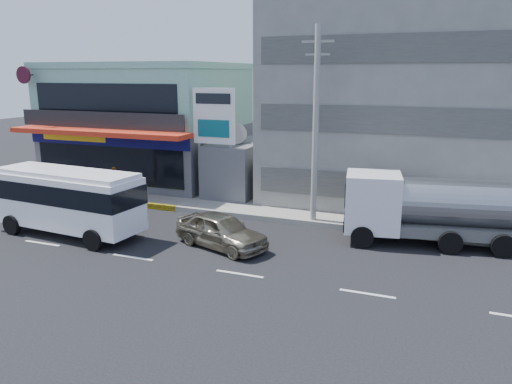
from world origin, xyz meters
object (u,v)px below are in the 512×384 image
Objects in this scene: satellite_dish at (235,142)px; billboard at (214,123)px; concrete_building at (414,85)px; utility_pole_near at (316,126)px; tanker_truck at (429,208)px; motorcycle_rider at (116,193)px; minibus at (68,197)px; shop_building at (150,126)px; sedan at (221,230)px.

billboard is at bearing -105.52° from satellite_dish.
concrete_building reaches higher than utility_pole_near.
satellite_dish is at bearing 158.64° from tanker_truck.
billboard reaches higher than motorcycle_rider.
shop_building is at bearing 105.10° from minibus.
tanker_truck is at bearing -46.34° from sedan.
utility_pole_near is at bearing 170.38° from tanker_truck.
utility_pole_near is at bearing -15.48° from billboard.
satellite_dish is 12.65m from tanker_truck.
shop_building is 1.58× the size of minibus.
utility_pole_near reaches higher than billboard.
shop_building is 8.27× the size of satellite_dish.
shop_building is at bearing 159.79° from satellite_dish.
concrete_building is 11.30m from satellite_dish.
concrete_building is 6.77× the size of motorcycle_rider.
satellite_dish is at bearing 63.95° from minibus.
motorcycle_rider is (-11.84, -0.60, -4.37)m from utility_pole_near.
billboard is at bearing -32.32° from shop_building.
satellite_dish is 0.15× the size of utility_pole_near.
billboard reaches higher than minibus.
concrete_building is 18.89m from motorcycle_rider.
concrete_building is 1.60× the size of utility_pole_near.
sedan is (11.00, -11.37, -3.21)m from shop_building.
motorcycle_rider is at bearing -73.15° from shop_building.
sedan is at bearing -70.41° from satellite_dish.
utility_pole_near is 12.59m from minibus.
billboard is 9.25m from minibus.
utility_pole_near is 7.16m from sedan.
sedan is (-3.00, -4.83, -4.36)m from utility_pole_near.
concrete_building is at bearing -9.82° from sedan.
billboard is (-10.50, -5.80, -2.07)m from concrete_building.
concrete_building is at bearing 100.94° from tanker_truck.
shop_building reaches higher than satellite_dish.
sedan is 9.80m from motorcycle_rider.
concrete_building is 2.32× the size of billboard.
minibus is 1.69× the size of sedan.
utility_pole_near reaches higher than tanker_truck.
minibus is (-10.64, -5.90, -3.24)m from utility_pole_near.
shop_building is at bearing -176.65° from concrete_building.
motorcycle_rider is (-5.84, -4.20, -2.80)m from satellite_dish.
shop_building is 21.16m from tanker_truck.
concrete_building is 10.19m from tanker_truck.
motorcycle_rider is at bearing 178.83° from tanker_truck.
tanker_truck is at bearing -1.17° from motorcycle_rider.
sedan is at bearing -155.90° from tanker_truck.
tanker_truck is (1.65, -8.56, -5.27)m from concrete_building.
billboard is 7.17m from motorcycle_rider.
utility_pole_near is at bearing -25.06° from shop_building.
concrete_building reaches higher than sedan.
satellite_dish is 0.32× the size of sedan.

